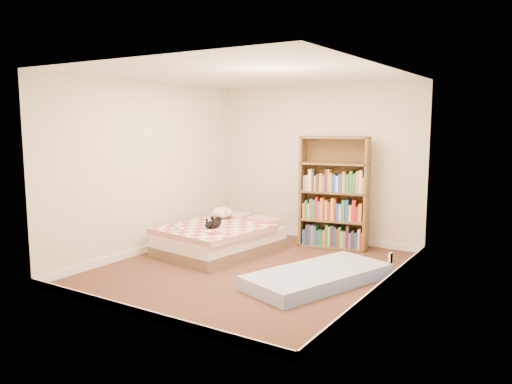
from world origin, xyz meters
The scene contains 6 objects.
room centered at (0.00, 0.00, 1.20)m, with size 3.51×4.01×2.51m.
bed centered at (-0.81, 0.46, 0.21)m, with size 1.44×1.86×0.46m.
bookshelf centered at (0.47, 1.63, 0.61)m, with size 1.08×0.53×1.70m.
floor_mattress centered at (1.02, -0.08, 0.08)m, with size 0.82×1.82×0.16m, color #6F83B9.
black_cat centered at (-0.77, 0.24, 0.47)m, with size 0.25×0.57×0.13m.
white_dog centered at (-1.09, 0.87, 0.50)m, with size 0.38×0.40×0.18m.
Camera 1 is at (3.48, -5.34, 1.91)m, focal length 35.00 mm.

